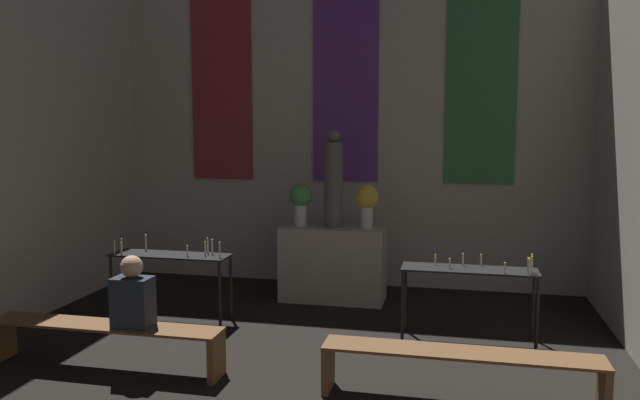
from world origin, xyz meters
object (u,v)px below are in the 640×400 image
Objects in this scene: altar at (333,263)px; flower_vase_left at (300,199)px; statue at (333,182)px; pew_back_right at (460,364)px; candle_rack_left at (171,262)px; flower_vase_right at (367,201)px; candle_rack_right at (470,278)px; person_seated at (133,296)px; pew_back_left at (105,335)px.

flower_vase_left is at bearing 180.00° from altar.
pew_back_right is (1.66, -2.82, -1.26)m from statue.
candle_rack_left is 3.77m from pew_back_right.
flower_vase_right reaches higher than pew_back_right.
candle_rack_right is at bearing -43.23° from flower_vase_right.
person_seated is at bearing -122.49° from flower_vase_right.
candle_rack_left is (-1.74, -1.23, 0.19)m from altar.
pew_back_left and pew_back_right have the same top height.
candle_rack_left is 0.62× the size of pew_back_right.
statue is at bearing 120.46° from pew_back_right.
person_seated is (-0.90, -2.82, -0.61)m from flower_vase_left.
altar is at bearing 180.00° from flower_vase_right.
flower_vase_right is at bearing 0.00° from flower_vase_left.
altar is 2.02× the size of person_seated.
altar is at bearing 59.54° from pew_back_left.
statue is at bearing 180.00° from flower_vase_right.
flower_vase_right is at bearing 53.28° from pew_back_left.
candle_rack_right is at bearing -35.04° from statue.
person_seated reaches higher than pew_back_left.
candle_rack_left is at bearing 103.83° from person_seated.
flower_vase_right is (0.89, 0.00, 0.00)m from flower_vase_left.
person_seated is at bearing 0.00° from pew_back_left.
candle_rack_right is 2.12× the size of person_seated.
altar is 0.96m from flower_vase_left.
flower_vase_left reaches higher than altar.
altar reaches higher than pew_back_left.
pew_back_left is 1.00× the size of pew_back_right.
altar is 2.14m from candle_rack_left.
person_seated is at bearing -76.17° from candle_rack_left.
candle_rack_left is at bearing 93.00° from pew_back_left.
flower_vase_left is at bearing 180.00° from statue.
pew_back_left is at bearing -113.28° from flower_vase_left.
statue is at bearing 0.00° from flower_vase_left.
pew_back_right is at bearing -59.54° from statue.
candle_rack_right is 0.62× the size of pew_back_left.
candle_rack_left is at bearing -144.80° from statue.
person_seated reaches higher than pew_back_right.
statue reaches higher than candle_rack_right.
candle_rack_left is at bearing -136.53° from flower_vase_left.
candle_rack_left is (-1.74, -1.23, -0.90)m from statue.
person_seated is at bearing 180.00° from pew_back_right.
pew_back_right is at bearing -93.42° from candle_rack_right.
pew_back_right is at bearing 0.00° from pew_back_left.
pew_back_right is (1.66, -2.82, -0.16)m from altar.
flower_vase_left and flower_vase_right have the same top height.
flower_vase_left reaches higher than candle_rack_left.
person_seated is (-1.35, -2.82, -0.86)m from statue.
flower_vase_left is 1.00× the size of flower_vase_right.
altar is 1.10m from statue.
pew_back_left is at bearing -120.46° from altar.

